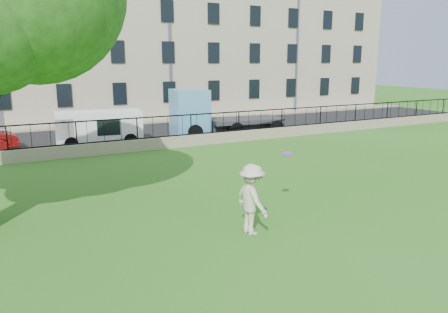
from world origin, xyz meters
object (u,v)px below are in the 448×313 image
white_van (99,128)px  man (252,199)px  frisbee (287,154)px  blue_truck (227,112)px

white_van → man: bearing=-81.2°
man → frisbee: man is taller
man → white_van: size_ratio=0.43×
frisbee → white_van: size_ratio=0.06×
man → white_van: bearing=0.6°
man → blue_truck: size_ratio=0.28×
white_van → blue_truck: size_ratio=0.65×
blue_truck → man: bearing=-108.5°
man → blue_truck: bearing=-28.5°
frisbee → blue_truck: 14.47m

